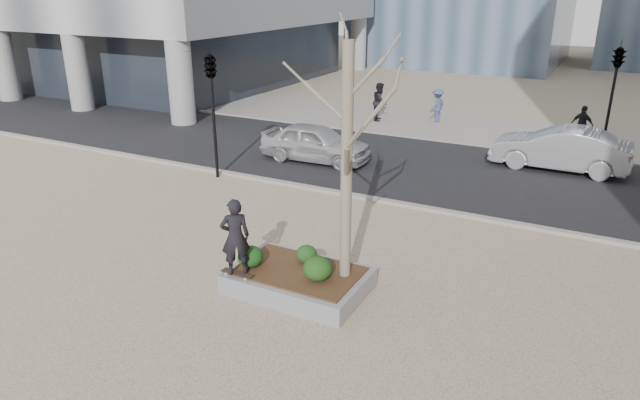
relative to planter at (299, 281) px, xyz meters
The scene contains 18 objects.
ground 1.02m from the planter, behind, with size 120.00×120.00×0.00m, color tan.
street 10.05m from the planter, 95.71° to the left, with size 60.00×8.00×0.02m, color black.
far_sidewalk 17.03m from the planter, 93.37° to the left, with size 60.00×6.00×0.02m, color gray.
planter is the anchor object (origin of this frame).
planter_mulch 0.25m from the planter, ahead, with size 2.70×1.70×0.04m, color #382314.
sycamore_tree 3.71m from the planter, 16.70° to the left, with size 2.80×2.80×6.60m, color gray, non-canonical shape.
shrub_left 1.21m from the planter, 162.43° to the right, with size 0.57×0.57×0.49m, color #173F14.
shrub_middle 0.63m from the planter, 92.95° to the left, with size 0.49×0.49×0.41m, color #133E18.
shrub_right 0.81m from the planter, 17.98° to the right, with size 0.63×0.63×0.54m, color #153F14.
skateboard 1.38m from the planter, 144.39° to the right, with size 0.78×0.20×0.07m, color black, non-canonical shape.
skateboarder 1.79m from the planter, 144.39° to the right, with size 0.63×0.42×1.74m, color black.
police_car 9.90m from the planter, 115.74° to the left, with size 1.72×4.27×1.46m, color silver.
car_silver 12.80m from the planter, 71.08° to the left, with size 1.67×4.80×1.58m, color #A8ABB0.
pedestrian_a 17.22m from the planter, 105.93° to the left, with size 0.91×0.71×1.87m, color black.
pedestrian_b 17.67m from the planter, 96.82° to the left, with size 1.05×0.61×1.63m, color #424A77.
pedestrian_c 16.97m from the planter, 74.34° to the left, with size 0.96×0.40×1.64m, color black.
traffic_light_near 8.82m from the planter, 139.25° to the left, with size 0.60×2.48×4.50m, color black, non-canonical shape.
traffic_light_far 15.73m from the planter, 69.36° to the left, with size 0.60×2.48×4.50m, color black, non-canonical shape.
Camera 1 is at (6.66, -9.81, 6.50)m, focal length 32.00 mm.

